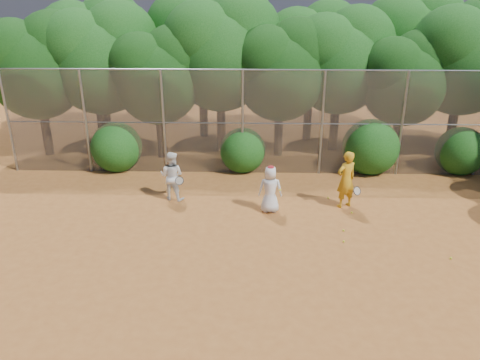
{
  "coord_description": "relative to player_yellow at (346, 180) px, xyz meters",
  "views": [
    {
      "loc": [
        -0.63,
        -11.2,
        6.68
      ],
      "look_at": [
        -1.0,
        2.5,
        1.1
      ],
      "focal_mm": 35.0,
      "sensor_mm": 36.0,
      "label": 1
    }
  ],
  "objects": [
    {
      "name": "tree_10",
      "position": [
        -5.37,
        8.08,
        3.67
      ],
      "size": [
        5.15,
        4.48,
        7.06
      ],
      "color": "black",
      "rests_on": "ground"
    },
    {
      "name": "tree_11",
      "position": [
        -0.38,
        7.67,
        3.2
      ],
      "size": [
        4.64,
        4.03,
        6.35
      ],
      "color": "black",
      "rests_on": "ground"
    },
    {
      "name": "tree_3",
      "position": [
        -4.38,
        5.88,
        3.43
      ],
      "size": [
        4.89,
        4.26,
        6.7
      ],
      "color": "black",
      "rests_on": "ground"
    },
    {
      "name": "ball_0",
      "position": [
        -0.31,
        -1.75,
        -0.93
      ],
      "size": [
        0.07,
        0.07,
        0.07
      ],
      "primitive_type": "sphere",
      "color": "yellow",
      "rests_on": "ground"
    },
    {
      "name": "ball_4",
      "position": [
        -0.42,
        0.61,
        -0.93
      ],
      "size": [
        0.07,
        0.07,
        0.07
      ],
      "primitive_type": "sphere",
      "color": "yellow",
      "rests_on": "ground"
    },
    {
      "name": "player_white",
      "position": [
        -5.78,
        0.45,
        -0.11
      ],
      "size": [
        0.96,
        0.83,
        1.7
      ],
      "rotation": [
        0.0,
        0.0,
        2.89
      ],
      "color": "white",
      "rests_on": "ground"
    },
    {
      "name": "tree_9",
      "position": [
        -10.38,
        7.88,
        3.38
      ],
      "size": [
        4.83,
        4.2,
        6.62
      ],
      "color": "black",
      "rests_on": "ground"
    },
    {
      "name": "fence_back",
      "position": [
        -2.56,
        3.03,
        1.09
      ],
      "size": [
        20.05,
        0.09,
        4.03
      ],
      "color": "gray",
      "rests_on": "ground"
    },
    {
      "name": "bush_1",
      "position": [
        -3.44,
        3.33,
        -0.06
      ],
      "size": [
        1.8,
        1.8,
        1.8
      ],
      "primitive_type": "sphere",
      "color": "#134611",
      "rests_on": "ground"
    },
    {
      "name": "tree_7",
      "position": [
        5.62,
        5.67,
        3.32
      ],
      "size": [
        4.77,
        4.14,
        6.53
      ],
      "color": "black",
      "rests_on": "ground"
    },
    {
      "name": "tree_4",
      "position": [
        -1.89,
        5.27,
        2.8
      ],
      "size": [
        4.19,
        3.64,
        5.73
      ],
      "color": "black",
      "rests_on": "ground"
    },
    {
      "name": "player_teen",
      "position": [
        -2.47,
        -0.44,
        -0.18
      ],
      "size": [
        0.77,
        0.51,
        1.58
      ],
      "rotation": [
        0.0,
        0.0,
        3.13
      ],
      "color": "silver",
      "rests_on": "ground"
    },
    {
      "name": "ground",
      "position": [
        -2.44,
        -2.97,
        -0.96
      ],
      "size": [
        80.0,
        80.0,
        0.0
      ],
      "primitive_type": "plane",
      "color": "#965421",
      "rests_on": "ground"
    },
    {
      "name": "tree_5",
      "position": [
        0.62,
        6.07,
        3.09
      ],
      "size": [
        4.51,
        3.92,
        6.17
      ],
      "color": "black",
      "rests_on": "ground"
    },
    {
      "name": "ball_2",
      "position": [
        -0.43,
        -2.41,
        -0.93
      ],
      "size": [
        0.07,
        0.07,
        0.07
      ],
      "primitive_type": "sphere",
      "color": "yellow",
      "rests_on": "ground"
    },
    {
      "name": "bush_0",
      "position": [
        -8.44,
        3.33,
        0.04
      ],
      "size": [
        2.0,
        2.0,
        2.0
      ],
      "primitive_type": "sphere",
      "color": "#134611",
      "rests_on": "ground"
    },
    {
      "name": "tree_0",
      "position": [
        -11.88,
        5.07,
        2.97
      ],
      "size": [
        4.38,
        3.81,
        6.0
      ],
      "color": "black",
      "rests_on": "ground"
    },
    {
      "name": "tree_12",
      "position": [
        4.12,
        8.28,
        3.55
      ],
      "size": [
        5.02,
        4.37,
        6.88
      ],
      "color": "black",
      "rests_on": "ground"
    },
    {
      "name": "tree_6",
      "position": [
        3.11,
        5.07,
        2.51
      ],
      "size": [
        3.86,
        3.36,
        5.29
      ],
      "color": "black",
      "rests_on": "ground"
    },
    {
      "name": "bush_3",
      "position": [
        5.06,
        3.33,
        -0.01
      ],
      "size": [
        1.9,
        1.9,
        1.9
      ],
      "primitive_type": "sphere",
      "color": "#134611",
      "rests_on": "ground"
    },
    {
      "name": "bush_2",
      "position": [
        1.56,
        3.33,
        0.14
      ],
      "size": [
        2.2,
        2.2,
        2.2
      ],
      "primitive_type": "sphere",
      "color": "#134611",
      "rests_on": "ground"
    },
    {
      "name": "tree_1",
      "position": [
        -9.38,
        5.57,
        3.2
      ],
      "size": [
        4.64,
        4.03,
        6.35
      ],
      "color": "black",
      "rests_on": "ground"
    },
    {
      "name": "tree_2",
      "position": [
        -6.89,
        4.87,
        2.62
      ],
      "size": [
        3.99,
        3.47,
        5.47
      ],
      "color": "black",
      "rests_on": "ground"
    },
    {
      "name": "ball_1",
      "position": [
        0.17,
        -0.53,
        -0.93
      ],
      "size": [
        0.07,
        0.07,
        0.07
      ],
      "primitive_type": "sphere",
      "color": "yellow",
      "rests_on": "ground"
    },
    {
      "name": "player_yellow",
      "position": [
        0.0,
        0.0,
        0.0
      ],
      "size": [
        0.94,
        0.73,
        1.93
      ],
      "rotation": [
        0.0,
        0.0,
        3.61
      ],
      "color": "#C99017",
      "rests_on": "ground"
    },
    {
      "name": "ball_3",
      "position": [
        2.28,
        -3.25,
        -0.93
      ],
      "size": [
        0.07,
        0.07,
        0.07
      ],
      "primitive_type": "sphere",
      "color": "yellow",
      "rests_on": "ground"
    }
  ]
}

